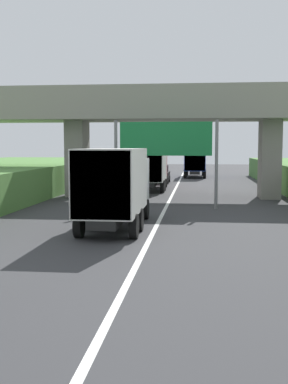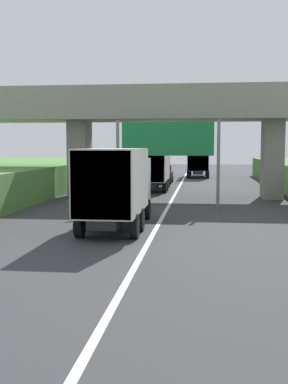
{
  "view_description": "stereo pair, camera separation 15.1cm",
  "coord_description": "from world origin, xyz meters",
  "px_view_note": "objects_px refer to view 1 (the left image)",
  "views": [
    {
      "loc": [
        1.77,
        5.16,
        3.55
      ],
      "look_at": [
        0.0,
        21.32,
        2.0
      ],
      "focal_mm": 45.35,
      "sensor_mm": 36.0,
      "label": 1
    },
    {
      "loc": [
        1.92,
        5.18,
        3.55
      ],
      "look_at": [
        0.0,
        21.32,
        2.0
      ],
      "focal_mm": 45.35,
      "sensor_mm": 36.0,
      "label": 2
    }
  ],
  "objects_px": {
    "overhead_highway_sign": "(166,144)",
    "truck_red": "(151,166)",
    "truck_blue": "(195,160)",
    "truck_silver": "(116,184)",
    "car_black": "(160,174)"
  },
  "relations": [
    {
      "from": "overhead_highway_sign",
      "to": "truck_red",
      "type": "xyz_separation_m",
      "value": [
        -1.9,
        11.33,
        -1.72
      ]
    },
    {
      "from": "overhead_highway_sign",
      "to": "truck_red",
      "type": "height_order",
      "value": "overhead_highway_sign"
    },
    {
      "from": "overhead_highway_sign",
      "to": "truck_blue",
      "type": "bearing_deg",
      "value": 86.87
    },
    {
      "from": "truck_red",
      "to": "truck_blue",
      "type": "relative_size",
      "value": 1.0
    },
    {
      "from": "truck_red",
      "to": "truck_silver",
      "type": "bearing_deg",
      "value": -89.3
    },
    {
      "from": "truck_blue",
      "to": "car_black",
      "type": "xyz_separation_m",
      "value": [
        -3.32,
        -9.34,
        -1.08
      ]
    },
    {
      "from": "overhead_highway_sign",
      "to": "truck_silver",
      "type": "xyz_separation_m",
      "value": [
        -1.68,
        -6.97,
        -1.72
      ]
    },
    {
      "from": "overhead_highway_sign",
      "to": "truck_red",
      "type": "bearing_deg",
      "value": 99.52
    },
    {
      "from": "truck_red",
      "to": "truck_blue",
      "type": "bearing_deg",
      "value": 78.46
    },
    {
      "from": "truck_blue",
      "to": "car_black",
      "type": "height_order",
      "value": "truck_blue"
    },
    {
      "from": "truck_red",
      "to": "car_black",
      "type": "bearing_deg",
      "value": 89.07
    },
    {
      "from": "overhead_highway_sign",
      "to": "truck_blue",
      "type": "relative_size",
      "value": 0.81
    },
    {
      "from": "overhead_highway_sign",
      "to": "truck_silver",
      "type": "bearing_deg",
      "value": -103.52
    },
    {
      "from": "truck_silver",
      "to": "car_black",
      "type": "height_order",
      "value": "truck_silver"
    },
    {
      "from": "truck_red",
      "to": "car_black",
      "type": "height_order",
      "value": "truck_red"
    }
  ]
}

